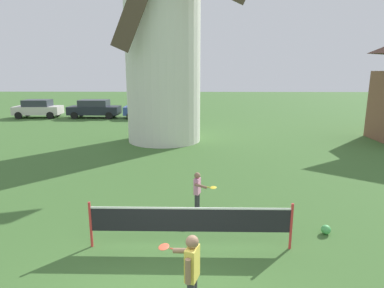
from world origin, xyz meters
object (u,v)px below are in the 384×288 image
object	(u,v)px
windmill	(162,27)
player_near	(191,270)
stray_ball	(326,230)
parked_car_black	(94,108)
parked_car_blue	(147,109)
player_far	(198,189)
parked_car_cream	(38,108)
tennis_net	(190,220)

from	to	relation	value
windmill	player_near	world-z (taller)	windmill
stray_ball	parked_car_black	xyz separation A→B (m)	(-12.27, 20.57, 0.69)
player_near	parked_car_blue	xyz separation A→B (m)	(-4.38, 23.23, 0.01)
player_far	windmill	bearing A→B (deg)	101.38
parked_car_cream	tennis_net	bearing A→B (deg)	-56.87
stray_ball	parked_car_blue	size ratio (longest dim) A/B	0.06
windmill	player_near	distance (m)	15.03
player_near	stray_ball	world-z (taller)	player_near
player_far	parked_car_blue	size ratio (longest dim) A/B	0.30
player_far	parked_car_blue	world-z (taller)	parked_car_blue
parked_car_black	parked_car_blue	size ratio (longest dim) A/B	1.14
parked_car_black	tennis_net	bearing A→B (deg)	-67.29
player_far	player_near	bearing A→B (deg)	-91.58
parked_car_cream	parked_car_black	size ratio (longest dim) A/B	0.91
tennis_net	parked_car_black	size ratio (longest dim) A/B	1.06
player_far	parked_car_black	size ratio (longest dim) A/B	0.27
parked_car_black	parked_car_cream	bearing A→B (deg)	-179.81
windmill	parked_car_cream	world-z (taller)	windmill
player_near	player_far	size ratio (longest dim) A/B	1.21
player_far	parked_car_cream	xyz separation A→B (m)	(-14.04, 19.25, 0.14)
stray_ball	parked_car_cream	xyz separation A→B (m)	(-17.24, 20.55, 0.69)
player_far	parked_car_cream	world-z (taller)	parked_car_cream
windmill	parked_car_cream	bearing A→B (deg)	141.95
tennis_net	parked_car_cream	xyz separation A→B (m)	(-13.87, 21.25, 0.13)
windmill	player_near	bearing A→B (deg)	-82.35
parked_car_black	stray_ball	bearing A→B (deg)	-59.18
windmill	stray_ball	world-z (taller)	windmill
player_near	stray_ball	size ratio (longest dim) A/B	6.03
player_near	windmill	bearing A→B (deg)	97.65
tennis_net	player_near	distance (m)	2.05
windmill	tennis_net	xyz separation A→B (m)	(1.80, -11.80, -5.66)
windmill	player_near	xyz separation A→B (m)	(1.86, -13.85, -5.54)
player_far	parked_car_black	distance (m)	21.29
windmill	parked_car_blue	distance (m)	11.18
player_far	stray_ball	world-z (taller)	player_far
player_near	parked_car_blue	size ratio (longest dim) A/B	0.37
tennis_net	stray_ball	size ratio (longest dim) A/B	19.72
stray_ball	parked_car_blue	bearing A→B (deg)	110.57
parked_car_cream	parked_car_black	world-z (taller)	same
parked_car_cream	parked_car_blue	size ratio (longest dim) A/B	1.04
windmill	parked_car_black	world-z (taller)	windmill
parked_car_black	windmill	bearing A→B (deg)	-53.12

